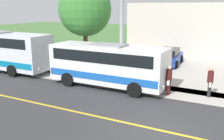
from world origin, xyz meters
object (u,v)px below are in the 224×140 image
object	(u,v)px
street_light_pole	(121,21)
parked_car_near	(169,57)
tree_curbside	(85,10)
shuttle_bus_front	(108,63)
pedestrian_with_bags	(210,81)
pedestrian_waiting	(169,79)

from	to	relation	value
street_light_pole	parked_car_near	xyz separation A→B (m)	(-8.01, 1.06, -3.51)
parked_car_near	tree_curbside	bearing A→B (deg)	-44.18
shuttle_bus_front	tree_curbside	distance (m)	5.67
pedestrian_with_bags	street_light_pole	xyz separation A→B (m)	(0.55, -5.45, 3.27)
pedestrian_with_bags	parked_car_near	bearing A→B (deg)	-149.53
pedestrian_waiting	street_light_pole	distance (m)	4.61
shuttle_bus_front	parked_car_near	size ratio (longest dim) A/B	1.72
shuttle_bus_front	pedestrian_with_bags	distance (m)	6.25
pedestrian_with_bags	pedestrian_waiting	size ratio (longest dim) A/B	0.99
street_light_pole	shuttle_bus_front	bearing A→B (deg)	-61.49
shuttle_bus_front	street_light_pole	world-z (taller)	street_light_pole
pedestrian_waiting	street_light_pole	world-z (taller)	street_light_pole
pedestrian_with_bags	parked_car_near	world-z (taller)	pedestrian_with_bags
pedestrian_waiting	street_light_pole	xyz separation A→B (m)	(-0.20, -3.26, 3.26)
pedestrian_with_bags	street_light_pole	bearing A→B (deg)	-84.25
street_light_pole	parked_car_near	size ratio (longest dim) A/B	1.69
parked_car_near	tree_curbside	size ratio (longest dim) A/B	0.65
parked_car_near	tree_curbside	world-z (taller)	tree_curbside
pedestrian_waiting	street_light_pole	bearing A→B (deg)	-93.47
pedestrian_waiting	parked_car_near	size ratio (longest dim) A/B	0.39
shuttle_bus_front	pedestrian_with_bags	bearing A→B (deg)	98.59
parked_car_near	pedestrian_with_bags	bearing A→B (deg)	30.47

